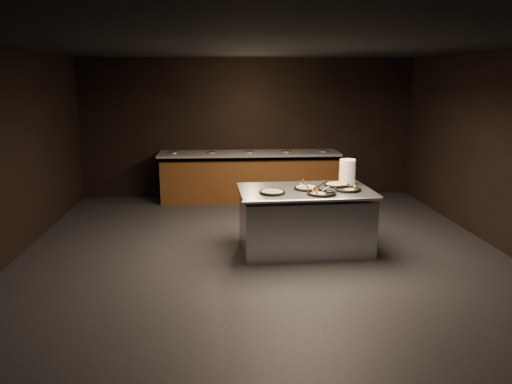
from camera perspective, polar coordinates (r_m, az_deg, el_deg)
room at (r=6.68m, az=1.06°, el=3.99°), size 7.02×8.02×2.92m
salad_bar at (r=10.36m, az=-0.77°, el=1.47°), size 3.70×0.83×1.18m
serving_counter at (r=7.35m, az=5.59°, el=-3.34°), size 1.95×1.30×0.91m
plate_stack at (r=7.67m, az=10.40°, el=2.27°), size 0.24×0.24×0.37m
pan_veggie_whole at (r=6.95m, az=1.87°, el=-0.01°), size 0.37×0.37×0.04m
pan_cheese_whole at (r=7.25m, az=5.82°, el=0.47°), size 0.38×0.38×0.04m
pan_cheese_slices_a at (r=7.53m, az=9.20°, el=0.84°), size 0.38×0.38×0.04m
pan_cheese_slices_b at (r=6.95m, az=7.48°, el=-0.11°), size 0.41×0.41×0.04m
pan_veggie_slices at (r=7.25m, az=10.42°, el=0.33°), size 0.39×0.39×0.04m
server_left at (r=7.22m, az=5.43°, el=0.82°), size 0.18×0.27×0.15m
server_right at (r=7.02m, az=7.62°, el=0.57°), size 0.36×0.11×0.17m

